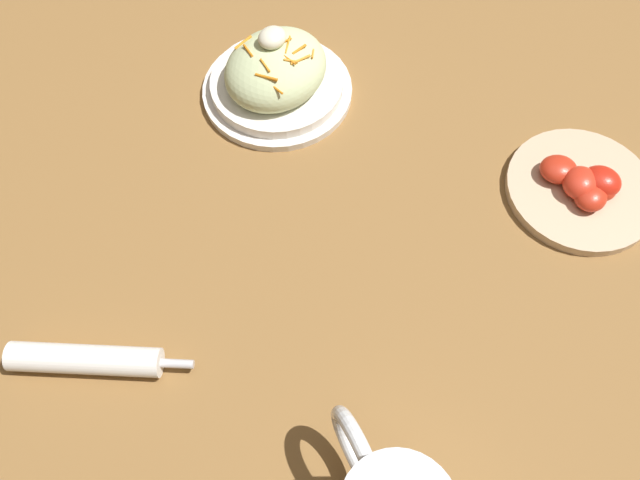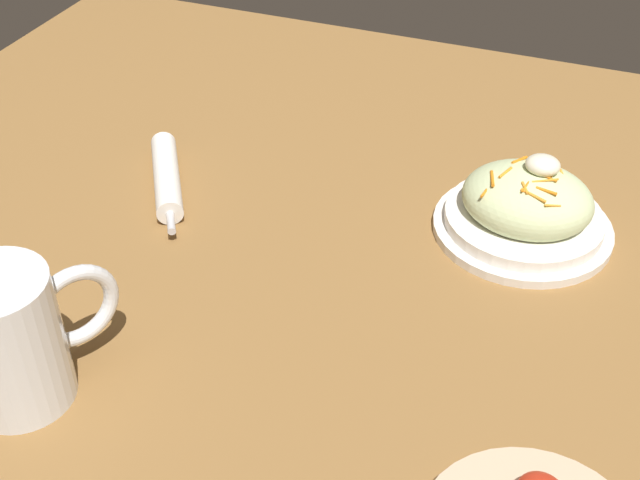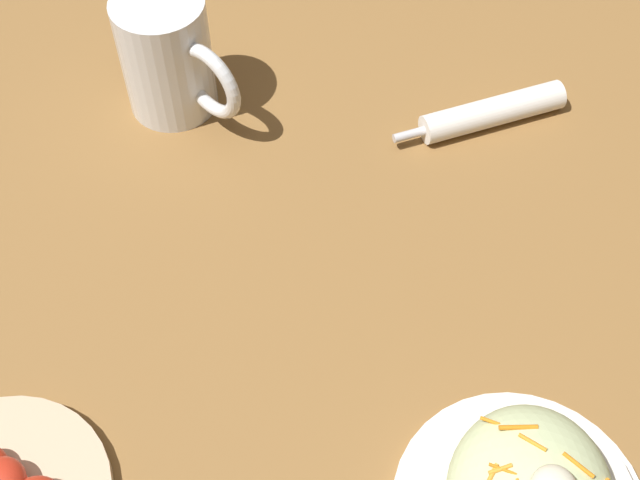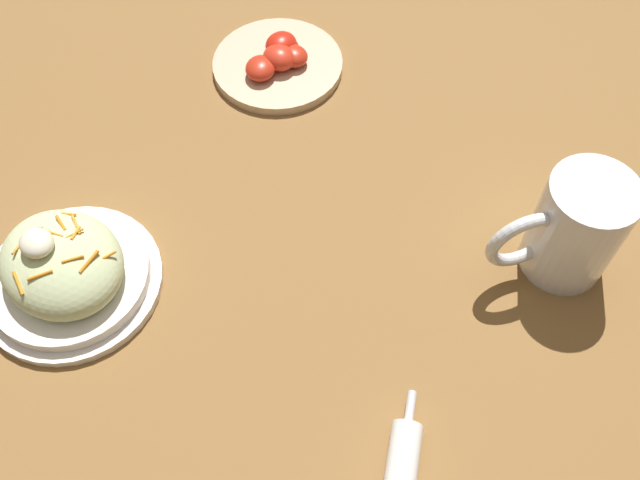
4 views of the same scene
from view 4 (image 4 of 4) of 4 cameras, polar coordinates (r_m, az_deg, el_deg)
ground_plane at (r=0.84m, az=0.28°, el=-0.96°), size 1.43×1.43×0.00m
salad_plate at (r=0.84m, az=-20.15°, el=-2.31°), size 0.21×0.21×0.10m
beer_mug at (r=0.84m, az=19.95°, el=0.61°), size 0.11×0.15×0.14m
tomato_plate at (r=1.04m, az=-3.44°, el=14.45°), size 0.19×0.19×0.04m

